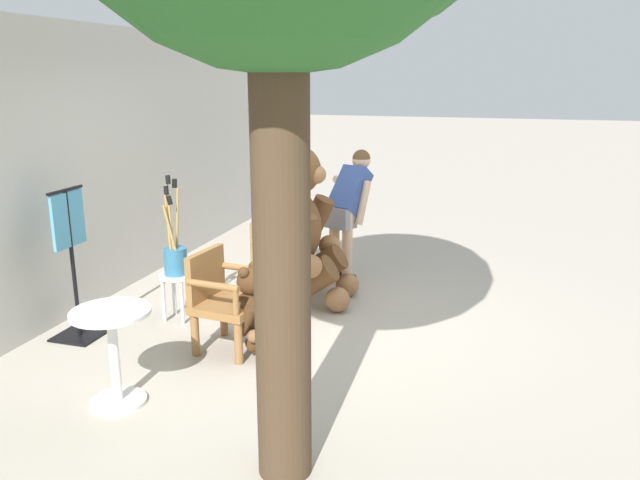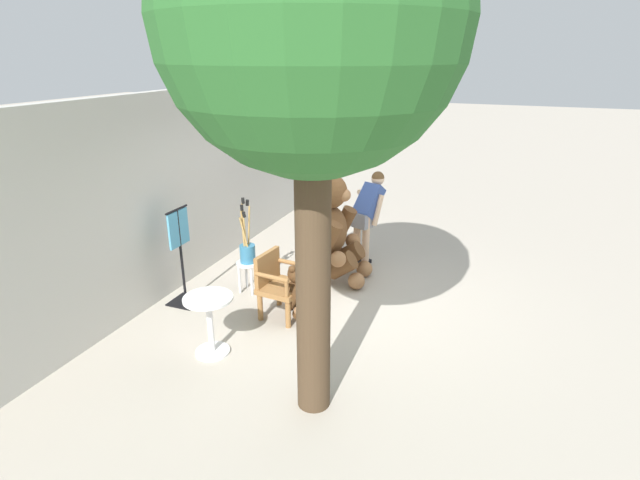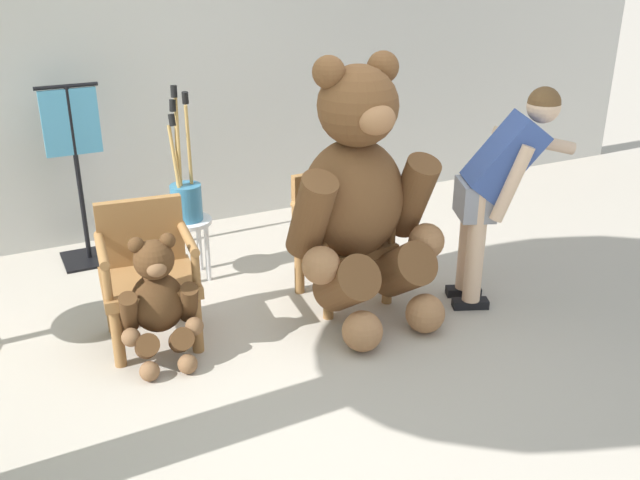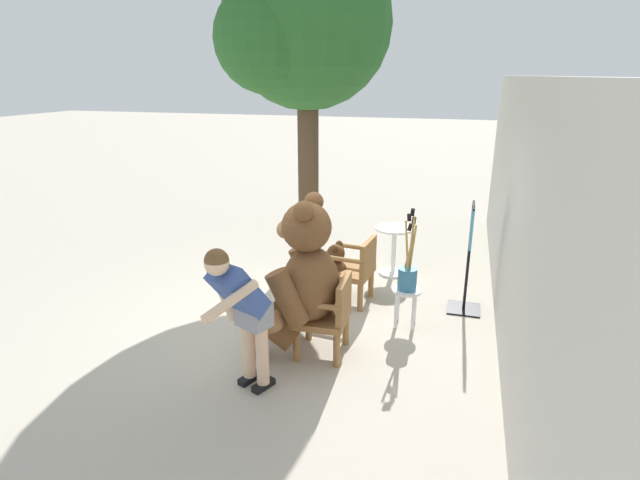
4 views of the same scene
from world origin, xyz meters
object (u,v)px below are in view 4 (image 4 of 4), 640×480
wooden_chair_right (328,313)px  white_stool (406,298)px  wooden_chair_left (355,269)px  brush_bucket (408,274)px  round_side_table (394,245)px  person_visitor (241,305)px  clothing_display_stand (469,256)px  teddy_bear_large (302,278)px  patio_tree (301,28)px  teddy_bear_small (334,272)px

wooden_chair_right → white_stool: wooden_chair_right is taller
wooden_chair_left → white_stool: bearing=56.7°
brush_bucket → round_side_table: bearing=-166.5°
wooden_chair_left → person_visitor: size_ratio=0.58×
clothing_display_stand → teddy_bear_large: bearing=-48.0°
wooden_chair_left → white_stool: (0.47, 0.71, -0.11)m
teddy_bear_large → white_stool: (-0.86, 0.98, -0.47)m
patio_tree → clothing_display_stand: patio_tree is taller
white_stool → round_side_table: 1.61m
teddy_bear_large → teddy_bear_small: (-1.33, -0.01, -0.44)m
round_side_table → patio_tree: patio_tree is taller
teddy_bear_large → patio_tree: bearing=-161.9°
brush_bucket → round_side_table: size_ratio=1.33×
teddy_bear_small → white_stool: size_ratio=1.70×
white_stool → patio_tree: (-1.85, -1.87, 3.08)m
round_side_table → clothing_display_stand: bearing=47.8°
teddy_bear_small → white_stool: teddy_bear_small is taller
white_stool → wooden_chair_right: bearing=-39.8°
wooden_chair_right → clothing_display_stand: size_ratio=0.63×
round_side_table → clothing_display_stand: size_ratio=0.53×
wooden_chair_left → teddy_bear_large: size_ratio=0.51×
teddy_bear_large → wooden_chair_right: bearing=91.1°
person_visitor → round_side_table: bearing=165.0°
wooden_chair_right → teddy_bear_small: bearing=-167.9°
teddy_bear_small → person_visitor: size_ratio=0.53×
patio_tree → clothing_display_stand: 3.91m
clothing_display_stand → brush_bucket: bearing=-46.7°
teddy_bear_large → clothing_display_stand: (-1.48, 1.64, -0.11)m
round_side_table → patio_tree: (-0.29, -1.49, 2.99)m
white_stool → patio_tree: patio_tree is taller
patio_tree → round_side_table: bearing=79.1°
person_visitor → brush_bucket: bearing=143.9°
teddy_bear_large → clothing_display_stand: teddy_bear_large is taller
clothing_display_stand → patio_tree: bearing=-115.9°
teddy_bear_small → teddy_bear_large: bearing=0.5°
wooden_chair_left → teddy_bear_large: (1.32, -0.27, 0.37)m
person_visitor → clothing_display_stand: bearing=140.8°
wooden_chair_left → teddy_bear_small: bearing=-92.2°
teddy_bear_large → teddy_bear_small: teddy_bear_large is taller
teddy_bear_small → patio_tree: (-1.38, -0.88, 3.05)m
round_side_table → wooden_chair_right: bearing=-7.9°
brush_bucket → patio_tree: (-1.85, -1.87, 2.78)m
teddy_bear_small → brush_bucket: 1.13m
teddy_bear_large → person_visitor: 0.92m
wooden_chair_right → round_side_table: (-2.41, 0.33, -0.01)m
wooden_chair_left → clothing_display_stand: (-0.16, 1.37, 0.26)m
teddy_bear_large → white_stool: size_ratio=3.68×
wooden_chair_right → patio_tree: size_ratio=0.18×
wooden_chair_right → patio_tree: patio_tree is taller
clothing_display_stand → wooden_chair_right: bearing=-42.9°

